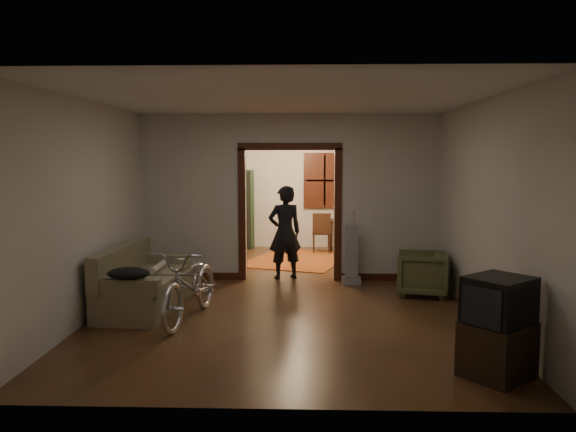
{
  "coord_description": "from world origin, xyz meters",
  "views": [
    {
      "loc": [
        0.27,
        -8.71,
        2.08
      ],
      "look_at": [
        0.0,
        -0.3,
        1.2
      ],
      "focal_mm": 35.0,
      "sensor_mm": 36.0,
      "label": 1
    }
  ],
  "objects_px": {
    "bicycle": "(191,283)",
    "person": "(285,232)",
    "locker": "(233,209)",
    "desk": "(349,235)",
    "sofa": "(146,277)",
    "armchair": "(421,273)"
  },
  "relations": [
    {
      "from": "sofa",
      "to": "person",
      "type": "distance_m",
      "value": 2.73
    },
    {
      "from": "sofa",
      "to": "desk",
      "type": "height_order",
      "value": "sofa"
    },
    {
      "from": "sofa",
      "to": "desk",
      "type": "distance_m",
      "value": 5.98
    },
    {
      "from": "person",
      "to": "bicycle",
      "type": "bearing_deg",
      "value": 46.25
    },
    {
      "from": "person",
      "to": "desk",
      "type": "bearing_deg",
      "value": -133.27
    },
    {
      "from": "desk",
      "to": "person",
      "type": "bearing_deg",
      "value": -93.46
    },
    {
      "from": "locker",
      "to": "desk",
      "type": "relative_size",
      "value": 2.01
    },
    {
      "from": "sofa",
      "to": "desk",
      "type": "xyz_separation_m",
      "value": [
        3.17,
        5.06,
        -0.1
      ]
    },
    {
      "from": "bicycle",
      "to": "desk",
      "type": "height_order",
      "value": "bicycle"
    },
    {
      "from": "bicycle",
      "to": "locker",
      "type": "xyz_separation_m",
      "value": [
        -0.2,
        5.75,
        0.43
      ]
    },
    {
      "from": "person",
      "to": "desk",
      "type": "xyz_separation_m",
      "value": [
        1.33,
        3.09,
        -0.47
      ]
    },
    {
      "from": "bicycle",
      "to": "armchair",
      "type": "distance_m",
      "value": 3.51
    },
    {
      "from": "bicycle",
      "to": "locker",
      "type": "bearing_deg",
      "value": 100.13
    },
    {
      "from": "bicycle",
      "to": "person",
      "type": "xyz_separation_m",
      "value": [
        1.11,
        2.51,
        0.33
      ]
    },
    {
      "from": "person",
      "to": "armchair",
      "type": "bearing_deg",
      "value": 132.24
    },
    {
      "from": "locker",
      "to": "armchair",
      "type": "bearing_deg",
      "value": -66.83
    },
    {
      "from": "sofa",
      "to": "bicycle",
      "type": "bearing_deg",
      "value": -32.39
    },
    {
      "from": "sofa",
      "to": "desk",
      "type": "bearing_deg",
      "value": 61.58
    },
    {
      "from": "bicycle",
      "to": "locker",
      "type": "distance_m",
      "value": 5.77
    },
    {
      "from": "locker",
      "to": "desk",
      "type": "height_order",
      "value": "locker"
    },
    {
      "from": "desk",
      "to": "sofa",
      "type": "bearing_deg",
      "value": -102.19
    },
    {
      "from": "person",
      "to": "desk",
      "type": "relative_size",
      "value": 1.79
    }
  ]
}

